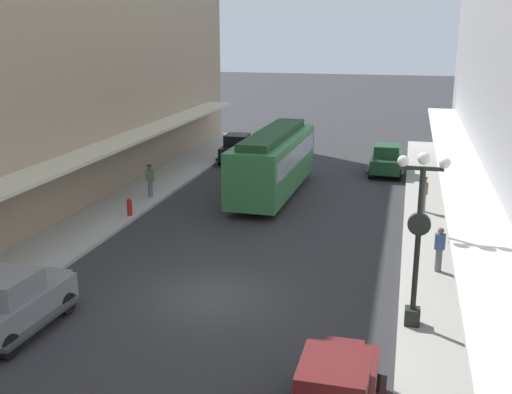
% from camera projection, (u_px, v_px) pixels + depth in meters
% --- Properties ---
extents(ground_plane, '(200.00, 200.00, 0.00)m').
position_uv_depth(ground_plane, '(212.00, 297.00, 20.05)').
color(ground_plane, '#2D2D30').
extents(sidewalk_left, '(3.00, 60.00, 0.15)m').
position_uv_depth(sidewalk_left, '(12.00, 273.00, 21.79)').
color(sidewalk_left, '#A8A59E').
rests_on(sidewalk_left, ground).
extents(sidewalk_right, '(3.00, 60.00, 0.15)m').
position_uv_depth(sidewalk_right, '(449.00, 321.00, 18.26)').
color(sidewalk_right, '#A8A59E').
rests_on(sidewalk_right, ground).
extents(parked_car_0, '(2.28, 4.31, 1.84)m').
position_uv_depth(parked_car_0, '(238.00, 147.00, 40.03)').
color(parked_car_0, black).
rests_on(parked_car_0, ground).
extents(parked_car_1, '(2.29, 4.31, 1.84)m').
position_uv_depth(parked_car_1, '(13.00, 301.00, 17.58)').
color(parked_car_1, slate).
rests_on(parked_car_1, ground).
extents(parked_car_2, '(2.16, 4.27, 1.84)m').
position_uv_depth(parked_car_2, '(334.00, 394.00, 13.12)').
color(parked_car_2, '#591919').
rests_on(parked_car_2, ground).
extents(parked_car_3, '(2.19, 4.28, 1.84)m').
position_uv_depth(parked_car_3, '(387.00, 159.00, 36.50)').
color(parked_car_3, '#193D23').
rests_on(parked_car_3, ground).
extents(streetcar, '(2.74, 9.66, 3.46)m').
position_uv_depth(streetcar, '(273.00, 160.00, 31.70)').
color(streetcar, '#33723F').
rests_on(streetcar, ground).
extents(lamp_post_with_clock, '(1.42, 0.44, 5.16)m').
position_uv_depth(lamp_post_with_clock, '(418.00, 233.00, 17.15)').
color(lamp_post_with_clock, black).
rests_on(lamp_post_with_clock, sidewalk_right).
extents(fire_hydrant, '(0.24, 0.24, 0.82)m').
position_uv_depth(fire_hydrant, '(129.00, 207.00, 28.13)').
color(fire_hydrant, '#B21E19').
rests_on(fire_hydrant, sidewalk_left).
extents(pedestrian_0, '(0.36, 0.24, 1.64)m').
position_uv_depth(pedestrian_0, '(439.00, 249.00, 21.56)').
color(pedestrian_0, slate).
rests_on(pedestrian_0, sidewalk_right).
extents(pedestrian_1, '(0.36, 0.28, 1.67)m').
position_uv_depth(pedestrian_1, '(150.00, 180.00, 31.12)').
color(pedestrian_1, slate).
rests_on(pedestrian_1, sidewalk_left).
extents(pedestrian_2, '(0.36, 0.28, 1.67)m').
position_uv_depth(pedestrian_2, '(424.00, 194.00, 28.63)').
color(pedestrian_2, slate).
rests_on(pedestrian_2, sidewalk_right).
extents(pedestrian_4, '(0.36, 0.24, 1.64)m').
position_uv_depth(pedestrian_4, '(475.00, 252.00, 21.30)').
color(pedestrian_4, '#4C4238').
rests_on(pedestrian_4, sidewalk_right).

